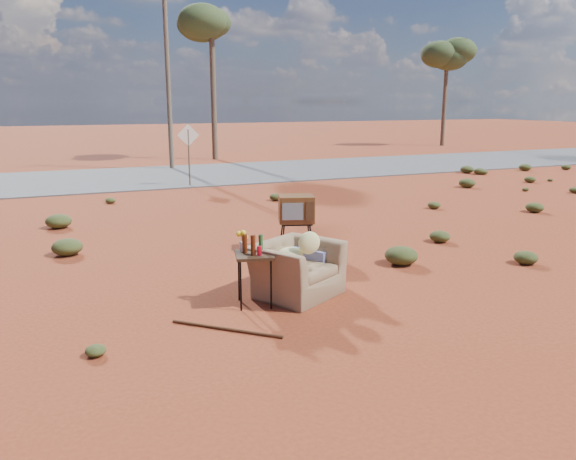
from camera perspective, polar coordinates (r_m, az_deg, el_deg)
name	(u,v)px	position (r m, az deg, el deg)	size (l,w,h in m)	color
ground	(278,295)	(8.79, -1.06, -6.67)	(140.00, 140.00, 0.00)	#90371C
highway	(135,177)	(23.08, -15.30, 5.17)	(140.00, 7.00, 0.04)	#565659
armchair	(299,261)	(8.77, 1.11, -3.17)	(1.65, 1.54, 1.11)	#7F6245
tv_unit	(296,210)	(11.26, 0.84, 2.07)	(0.83, 0.74, 1.12)	black
side_table	(251,251)	(8.22, -3.73, -2.19)	(0.66, 0.66, 1.09)	#331F12
rusty_bar	(226,329)	(7.55, -6.30, -9.96)	(0.04, 0.04, 1.60)	#4F2915
road_sign	(189,144)	(20.26, -10.07, 8.62)	(0.78, 0.06, 2.19)	brown
eucalyptus_center	(212,30)	(30.01, -7.77, 19.46)	(3.20, 3.20, 7.60)	brown
eucalyptus_right	(447,56)	(40.53, 15.88, 16.67)	(3.20, 3.20, 7.10)	brown
utility_pole_center	(168,73)	(25.72, -12.12, 15.31)	(1.40, 0.20, 8.00)	brown
scrub_patch	(167,232)	(12.62, -12.15, -0.24)	(17.49, 8.07, 0.33)	#434920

